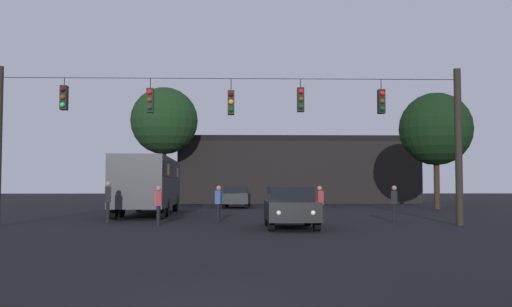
% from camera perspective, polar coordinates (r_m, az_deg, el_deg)
% --- Properties ---
extents(ground_plane, '(168.00, 168.00, 0.00)m').
position_cam_1_polar(ground_plane, '(32.60, -2.21, -5.92)').
color(ground_plane, black).
rests_on(ground_plane, ground).
extents(overhead_signal_span, '(18.23, 0.44, 6.20)m').
position_cam_1_polar(overhead_signal_span, '(22.70, -2.66, 2.33)').
color(overhead_signal_span, black).
rests_on(overhead_signal_span, ground).
extents(city_bus, '(2.88, 11.08, 3.00)m').
position_cam_1_polar(city_bus, '(31.86, -10.44, -2.58)').
color(city_bus, '#2D2D33').
rests_on(city_bus, ground).
extents(car_near_right, '(1.80, 4.34, 1.52)m').
position_cam_1_polar(car_near_right, '(21.64, 3.39, -5.20)').
color(car_near_right, black).
rests_on(car_near_right, ground).
extents(car_far_left, '(2.05, 4.42, 1.52)m').
position_cam_1_polar(car_far_left, '(41.13, -1.92, -4.24)').
color(car_far_left, black).
rests_on(car_far_left, ground).
extents(pedestrian_crossing_left, '(0.35, 0.42, 1.56)m').
position_cam_1_polar(pedestrian_crossing_left, '(25.48, 13.42, -4.63)').
color(pedestrian_crossing_left, black).
rests_on(pedestrian_crossing_left, ground).
extents(pedestrian_crossing_center, '(0.32, 0.41, 1.75)m').
position_cam_1_polar(pedestrian_crossing_center, '(24.96, -14.33, -4.38)').
color(pedestrian_crossing_center, black).
rests_on(pedestrian_crossing_center, ground).
extents(pedestrian_crossing_right, '(0.31, 0.40, 1.56)m').
position_cam_1_polar(pedestrian_crossing_right, '(25.25, -3.69, -4.73)').
color(pedestrian_crossing_right, black).
rests_on(pedestrian_crossing_right, ground).
extents(pedestrian_near_bus, '(0.28, 0.38, 1.56)m').
position_cam_1_polar(pedestrian_near_bus, '(23.19, -9.55, -4.83)').
color(pedestrian_near_bus, black).
rests_on(pedestrian_near_bus, ground).
extents(pedestrian_trailing, '(0.25, 0.36, 1.55)m').
position_cam_1_polar(pedestrian_trailing, '(24.32, -9.54, -4.78)').
color(pedestrian_trailing, black).
rests_on(pedestrian_trailing, ground).
extents(pedestrian_far_side, '(0.30, 0.40, 1.55)m').
position_cam_1_polar(pedestrian_far_side, '(24.99, 6.26, -4.75)').
color(pedestrian_far_side, black).
rests_on(pedestrian_far_side, ground).
extents(corner_building, '(21.05, 9.62, 5.90)m').
position_cam_1_polar(corner_building, '(54.62, 3.88, -1.71)').
color(corner_building, black).
rests_on(corner_building, ground).
extents(tree_left_silhouette, '(5.44, 5.44, 9.55)m').
position_cam_1_polar(tree_left_silhouette, '(47.83, -8.99, 3.17)').
color(tree_left_silhouette, '#2D2116').
rests_on(tree_left_silhouette, ground).
extents(tree_behind_building, '(4.86, 4.86, 7.79)m').
position_cam_1_polar(tree_behind_building, '(40.70, 17.23, 2.29)').
color(tree_behind_building, '#2D2116').
rests_on(tree_behind_building, ground).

